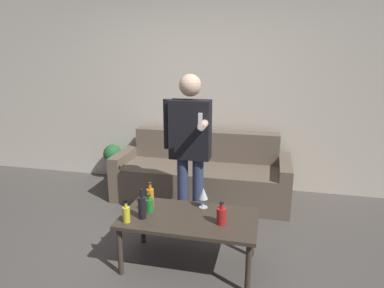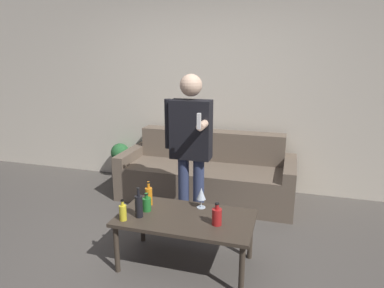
{
  "view_description": "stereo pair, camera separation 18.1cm",
  "coord_description": "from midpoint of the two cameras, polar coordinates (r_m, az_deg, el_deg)",
  "views": [
    {
      "loc": [
        0.92,
        -2.35,
        1.78
      ],
      "look_at": [
        0.21,
        0.68,
        0.95
      ],
      "focal_mm": 32.0,
      "sensor_mm": 36.0,
      "label": 1
    },
    {
      "loc": [
        1.1,
        -2.31,
        1.78
      ],
      "look_at": [
        0.21,
        0.68,
        0.95
      ],
      "focal_mm": 32.0,
      "sensor_mm": 36.0,
      "label": 2
    }
  ],
  "objects": [
    {
      "name": "bottle_dark",
      "position": [
        3.01,
        -5.84,
        -9.9
      ],
      "size": [
        0.08,
        0.08,
        0.16
      ],
      "color": "#23752D",
      "rests_on": "coffee_table"
    },
    {
      "name": "person_standing_front",
      "position": [
        3.35,
        1.29,
        0.43
      ],
      "size": [
        0.47,
        0.41,
        1.59
      ],
      "color": "navy",
      "rests_on": "ground_plane"
    },
    {
      "name": "ground_plane",
      "position": [
        3.1,
        -6.03,
        -20.23
      ],
      "size": [
        16.0,
        16.0,
        0.0
      ],
      "primitive_type": "plane",
      "color": "#514C47"
    },
    {
      "name": "bottle_green",
      "position": [
        2.88,
        -9.66,
        -11.15
      ],
      "size": [
        0.06,
        0.06,
        0.18
      ],
      "color": "yellow",
      "rests_on": "coffee_table"
    },
    {
      "name": "coffee_table",
      "position": [
        2.95,
        0.72,
        -12.82
      ],
      "size": [
        1.14,
        0.61,
        0.46
      ],
      "color": "#3D3328",
      "rests_on": "ground_plane"
    },
    {
      "name": "bottle_red",
      "position": [
        2.9,
        -7.06,
        -10.15
      ],
      "size": [
        0.07,
        0.07,
        0.26
      ],
      "color": "black",
      "rests_on": "coffee_table"
    },
    {
      "name": "potted_plant",
      "position": [
        5.06,
        -10.86,
        -1.99
      ],
      "size": [
        0.27,
        0.27,
        0.52
      ],
      "color": "silver",
      "rests_on": "ground_plane"
    },
    {
      "name": "bottle_yellow",
      "position": [
        3.11,
        -5.55,
        -8.57
      ],
      "size": [
        0.06,
        0.06,
        0.22
      ],
      "color": "orange",
      "rests_on": "coffee_table"
    },
    {
      "name": "wine_glass_near",
      "position": [
        3.03,
        3.28,
        -8.38
      ],
      "size": [
        0.08,
        0.08,
        0.19
      ],
      "color": "silver",
      "rests_on": "coffee_table"
    },
    {
      "name": "wall_back",
      "position": [
        4.6,
        3.8,
        9.51
      ],
      "size": [
        8.0,
        0.06,
        2.7
      ],
      "color": "beige",
      "rests_on": "ground_plane"
    },
    {
      "name": "couch",
      "position": [
        4.34,
        3.67,
        -5.16
      ],
      "size": [
        2.14,
        0.82,
        0.81
      ],
      "color": "#6B5B4C",
      "rests_on": "ground_plane"
    },
    {
      "name": "bottle_orange",
      "position": [
        2.78,
        6.07,
        -11.88
      ],
      "size": [
        0.08,
        0.08,
        0.19
      ],
      "color": "#B21E1E",
      "rests_on": "coffee_table"
    }
  ]
}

